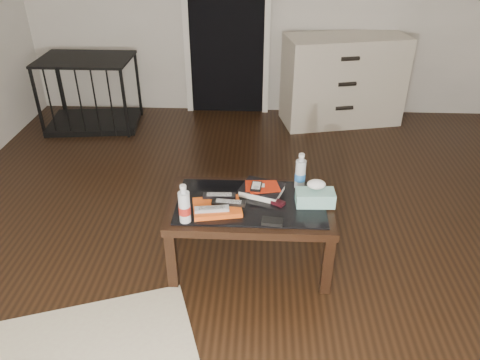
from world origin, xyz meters
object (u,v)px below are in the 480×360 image
object	(u,v)px
tissue_box	(315,198)
water_bottle_right	(300,171)
textbook	(262,190)
dresser	(343,80)
coffee_table	(251,210)
pet_crate	(92,104)
water_bottle_left	(184,203)

from	to	relation	value
tissue_box	water_bottle_right	bearing A→B (deg)	110.28
textbook	tissue_box	xyz separation A→B (m)	(0.32, -0.11, 0.02)
dresser	tissue_box	bearing A→B (deg)	-114.54
coffee_table	pet_crate	world-z (taller)	pet_crate
dresser	pet_crate	distance (m)	2.60
pet_crate	water_bottle_right	distance (m)	2.79
water_bottle_right	water_bottle_left	bearing A→B (deg)	-149.22
dresser	pet_crate	size ratio (longest dim) A/B	1.33
dresser	water_bottle_left	distance (m)	2.83
tissue_box	coffee_table	bearing A→B (deg)	176.76
coffee_table	tissue_box	size ratio (longest dim) A/B	4.35
dresser	water_bottle_left	world-z (taller)	dresser
pet_crate	water_bottle_right	world-z (taller)	pet_crate
tissue_box	pet_crate	bearing A→B (deg)	132.69
coffee_table	pet_crate	size ratio (longest dim) A/B	1.04
dresser	water_bottle_left	xyz separation A→B (m)	(-1.25, -2.54, 0.13)
pet_crate	tissue_box	bearing A→B (deg)	-51.44
coffee_table	textbook	distance (m)	0.15
coffee_table	pet_crate	xyz separation A→B (m)	(-1.70, 2.09, -0.17)
dresser	pet_crate	bearing A→B (deg)	172.64
textbook	dresser	bearing A→B (deg)	89.16
dresser	tissue_box	xyz separation A→B (m)	(-0.50, -2.33, 0.06)
water_bottle_left	tissue_box	world-z (taller)	water_bottle_left
pet_crate	water_bottle_right	bearing A→B (deg)	-49.78
coffee_table	textbook	xyz separation A→B (m)	(0.07, 0.10, 0.09)
dresser	textbook	size ratio (longest dim) A/B	5.12
dresser	water_bottle_left	size ratio (longest dim) A/B	5.38
coffee_table	pet_crate	bearing A→B (deg)	129.07
water_bottle_right	tissue_box	distance (m)	0.22
pet_crate	textbook	world-z (taller)	pet_crate
textbook	tissue_box	world-z (taller)	tissue_box
pet_crate	tissue_box	size ratio (longest dim) A/B	4.17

